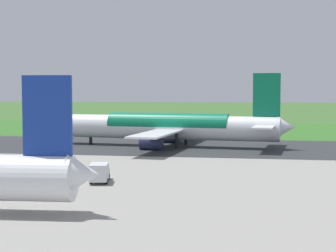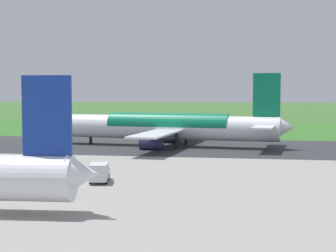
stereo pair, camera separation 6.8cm
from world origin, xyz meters
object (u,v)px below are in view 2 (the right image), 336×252
at_px(airliner_main, 170,127).
at_px(traffic_cone_orange, 123,128).
at_px(no_stopping_sign, 144,124).
at_px(service_truck_baggage, 99,172).

height_order(airliner_main, traffic_cone_orange, airliner_main).
xyz_separation_m(airliner_main, no_stopping_sign, (16.85, -51.89, -2.85)).
bearing_deg(traffic_cone_orange, service_truck_baggage, 102.49).
height_order(service_truck_baggage, traffic_cone_orange, service_truck_baggage).
bearing_deg(no_stopping_sign, airliner_main, 107.99).
height_order(airliner_main, service_truck_baggage, airliner_main).
distance_m(no_stopping_sign, traffic_cone_orange, 6.78).
bearing_deg(airliner_main, service_truck_baggage, 87.52).
bearing_deg(no_stopping_sign, traffic_cone_orange, 8.24).
height_order(airliner_main, no_stopping_sign, airliner_main).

